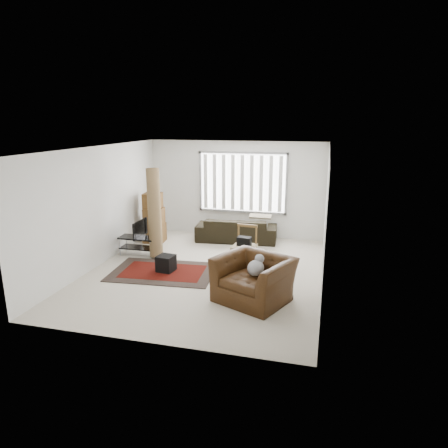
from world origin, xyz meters
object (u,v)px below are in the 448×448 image
object	(u,v)px
moving_boxes	(154,219)
side_chair	(245,244)
sofa	(237,226)
armchair	(254,276)
tv_stand	(138,242)

from	to	relation	value
moving_boxes	side_chair	world-z (taller)	moving_boxes
sofa	armchair	distance (m)	3.77
tv_stand	moving_boxes	xyz separation A→B (m)	(-0.06, 1.11, 0.30)
side_chair	armchair	xyz separation A→B (m)	(0.52, -1.71, -0.04)
tv_stand	armchair	distance (m)	3.73
moving_boxes	armchair	xyz separation A→B (m)	(3.30, -2.95, -0.15)
tv_stand	moving_boxes	size ratio (longest dim) A/B	0.68
tv_stand	moving_boxes	distance (m)	1.15
tv_stand	sofa	world-z (taller)	sofa
moving_boxes	armchair	distance (m)	4.43
side_chair	armchair	distance (m)	1.79
moving_boxes	side_chair	size ratio (longest dim) A/B	1.44
tv_stand	side_chair	bearing A→B (deg)	-2.70
tv_stand	side_chair	world-z (taller)	side_chair
side_chair	tv_stand	bearing A→B (deg)	-176.41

